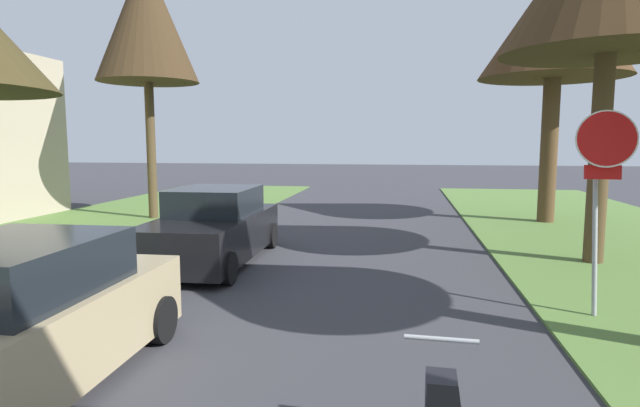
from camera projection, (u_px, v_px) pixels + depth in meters
stop_sign_far at (603, 169)px, 7.29m from camera, size 0.81×0.50×2.95m
street_tree_right_far at (555, 24)px, 15.67m from camera, size 4.45×4.45×7.81m
street_tree_left_mid_b at (146, 20)px, 16.47m from camera, size 3.21×3.21×8.36m
parked_sedan_tan at (4, 329)px, 5.11m from camera, size 2.01×4.43×1.57m
parked_sedan_black at (213, 228)px, 11.03m from camera, size 2.01×4.43×1.57m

